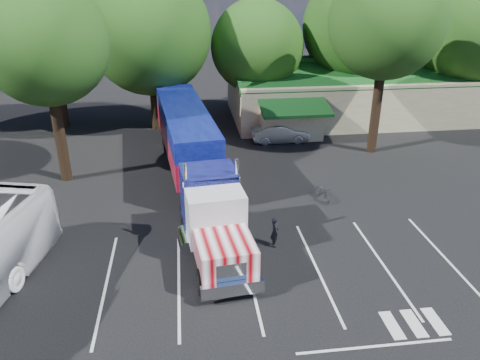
{
  "coord_description": "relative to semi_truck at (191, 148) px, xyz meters",
  "views": [
    {
      "loc": [
        -2.61,
        -23.48,
        12.79
      ],
      "look_at": [
        0.33,
        0.06,
        2.0
      ],
      "focal_mm": 35.0,
      "sensor_mm": 36.0,
      "label": 1
    }
  ],
  "objects": [
    {
      "name": "tree_row_b",
      "position": [
        -10.76,
        13.85,
        4.54
      ],
      "size": [
        8.4,
        8.4,
        11.35
      ],
      "color": "black",
      "rests_on": "ground"
    },
    {
      "name": "event_hall",
      "position": [
        15.98,
        13.85,
        -0.38
      ],
      "size": [
        24.2,
        14.12,
        5.55
      ],
      "color": "beige",
      "rests_on": "ground"
    },
    {
      "name": "tree_row_e",
      "position": [
        15.24,
        14.05,
        5.49
      ],
      "size": [
        9.6,
        9.6,
        12.9
      ],
      "color": "black",
      "rests_on": "ground"
    },
    {
      "name": "bicycle",
      "position": [
        7.74,
        -2.95,
        -2.13
      ],
      "size": [
        0.91,
        1.84,
        0.93
      ],
      "primitive_type": "imported",
      "rotation": [
        0.0,
        0.0,
        0.17
      ],
      "color": "black",
      "rests_on": "ground"
    },
    {
      "name": "tree_row_c",
      "position": [
        -2.76,
        12.25,
        5.44
      ],
      "size": [
        10.0,
        10.0,
        13.05
      ],
      "color": "black",
      "rests_on": "ground"
    },
    {
      "name": "tree_row_f",
      "position": [
        25.24,
        12.85,
        5.2
      ],
      "size": [
        10.4,
        10.4,
        13.0
      ],
      "color": "black",
      "rests_on": "ground"
    },
    {
      "name": "woman",
      "position": [
        3.84,
        -7.7,
        -1.78
      ],
      "size": [
        0.44,
        0.62,
        1.62
      ],
      "primitive_type": "imported",
      "rotation": [
        0.0,
        0.0,
        1.66
      ],
      "color": "black",
      "rests_on": "ground"
    },
    {
      "name": "tree_near_right",
      "position": [
        13.74,
        4.55,
        6.87
      ],
      "size": [
        8.0,
        8.0,
        13.5
      ],
      "color": "black",
      "rests_on": "ground"
    },
    {
      "name": "tree_near_left",
      "position": [
        -8.26,
        2.05,
        6.22
      ],
      "size": [
        7.6,
        7.6,
        12.65
      ],
      "color": "black",
      "rests_on": "ground"
    },
    {
      "name": "silver_sedan",
      "position": [
        7.24,
        7.46,
        -1.84
      ],
      "size": [
        4.57,
        1.63,
        1.5
      ],
      "primitive_type": "imported",
      "rotation": [
        0.0,
        0.0,
        1.58
      ],
      "color": "#B6B9BE",
      "rests_on": "ground"
    },
    {
      "name": "tree_row_d",
      "position": [
        6.24,
        13.55,
        3.99
      ],
      "size": [
        8.0,
        8.0,
        10.6
      ],
      "color": "black",
      "rests_on": "ground"
    },
    {
      "name": "ground",
      "position": [
        2.24,
        -3.95,
        -2.59
      ],
      "size": [
        120.0,
        120.0,
        0.0
      ],
      "primitive_type": "plane",
      "color": "black",
      "rests_on": "ground"
    },
    {
      "name": "semi_truck",
      "position": [
        0.0,
        0.0,
        0.0
      ],
      "size": [
        5.12,
        22.05,
        4.59
      ],
      "rotation": [
        0.0,
        0.0,
        0.11
      ],
      "color": "black",
      "rests_on": "ground"
    }
  ]
}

